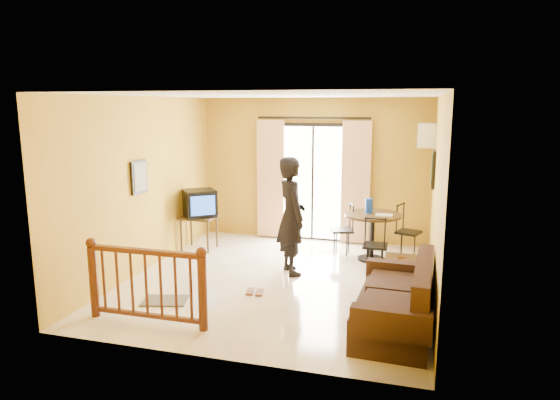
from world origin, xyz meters
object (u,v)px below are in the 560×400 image
(coffee_table, at_px, (403,273))
(standing_person, at_px, (291,216))
(sofa, at_px, (399,305))
(television, at_px, (200,203))
(dining_table, at_px, (372,223))

(coffee_table, xyz_separation_m, standing_person, (-1.76, 0.40, 0.64))
(standing_person, bearing_deg, sofa, -166.47)
(television, relative_size, coffee_table, 0.74)
(coffee_table, relative_size, sofa, 0.54)
(coffee_table, bearing_deg, standing_person, 167.22)
(dining_table, relative_size, sofa, 0.54)
(dining_table, relative_size, coffee_table, 0.99)
(coffee_table, bearing_deg, dining_table, 111.79)
(coffee_table, distance_m, sofa, 1.28)
(coffee_table, distance_m, standing_person, 1.91)
(dining_table, height_order, coffee_table, dining_table)
(coffee_table, bearing_deg, sofa, -89.72)
(television, bearing_deg, sofa, -71.89)
(dining_table, xyz_separation_m, coffee_table, (0.58, -1.45, -0.36))
(sofa, bearing_deg, coffee_table, 92.74)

